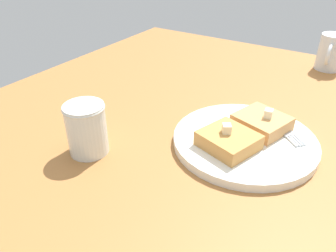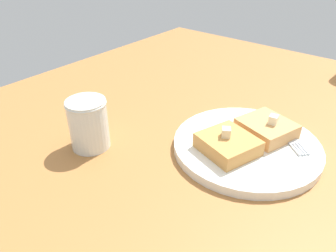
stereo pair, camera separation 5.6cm
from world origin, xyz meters
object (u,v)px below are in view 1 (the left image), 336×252
(syrup_jar, at_px, (87,131))
(coffee_mug, at_px, (331,52))
(plate, at_px, (244,140))
(fork, at_px, (279,125))

(syrup_jar, xyz_separation_m, coffee_mug, (-0.63, 0.28, 0.01))
(plate, height_order, fork, fork)
(plate, relative_size, coffee_mug, 2.58)
(fork, height_order, coffee_mug, coffee_mug)
(syrup_jar, relative_size, coffee_mug, 0.91)
(coffee_mug, bearing_deg, plate, -6.97)
(fork, bearing_deg, syrup_jar, -48.20)
(plate, height_order, coffee_mug, coffee_mug)
(coffee_mug, bearing_deg, syrup_jar, -23.72)
(fork, xyz_separation_m, coffee_mug, (-0.40, 0.02, 0.03))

